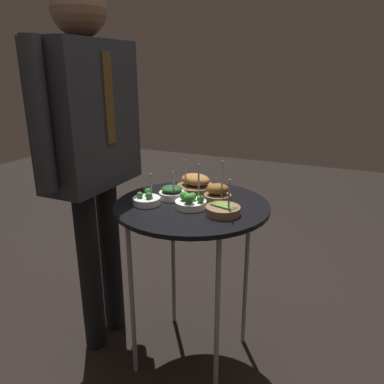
# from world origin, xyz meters

# --- Properties ---
(ground_plane) EXTENTS (8.00, 8.00, 0.00)m
(ground_plane) POSITION_xyz_m (0.00, 0.00, 0.00)
(ground_plane) COLOR black
(serving_cart) EXTENTS (0.64, 0.64, 0.77)m
(serving_cart) POSITION_xyz_m (0.00, 0.00, 0.71)
(serving_cart) COLOR black
(serving_cart) RESTS_ON ground_plane
(bowl_roast_front_center) EXTENTS (0.17, 0.17, 0.15)m
(bowl_roast_front_center) POSITION_xyz_m (0.18, 0.06, 0.80)
(bowl_roast_front_center) COLOR brown
(bowl_roast_front_center) RESTS_ON serving_cart
(bowl_broccoli_back_left) EXTENTS (0.11, 0.11, 0.12)m
(bowl_broccoli_back_left) POSITION_xyz_m (-0.08, 0.17, 0.79)
(bowl_broccoli_back_left) COLOR silver
(bowl_broccoli_back_left) RESTS_ON serving_cart
(bowl_roast_back_right) EXTENTS (0.12, 0.12, 0.18)m
(bowl_roast_back_right) POSITION_xyz_m (0.08, -0.08, 0.80)
(bowl_roast_back_right) COLOR brown
(bowl_roast_back_right) RESTS_ON serving_cart
(bowl_broccoli_front_left) EXTENTS (0.13, 0.13, 0.18)m
(bowl_broccoli_front_left) POSITION_xyz_m (-0.05, -0.01, 0.79)
(bowl_broccoli_front_left) COLOR white
(bowl_broccoli_front_left) RESTS_ON serving_cart
(bowl_asparagus_far_rim) EXTENTS (0.13, 0.13, 0.15)m
(bowl_asparagus_far_rim) POSITION_xyz_m (-0.06, -0.16, 0.79)
(bowl_asparagus_far_rim) COLOR brown
(bowl_asparagus_far_rim) RESTS_ON serving_cart
(bowl_spinach_near_rim) EXTENTS (0.11, 0.11, 0.13)m
(bowl_spinach_near_rim) POSITION_xyz_m (0.02, 0.10, 0.80)
(bowl_spinach_near_rim) COLOR silver
(bowl_spinach_near_rim) RESTS_ON serving_cart
(waiter_figure) EXTENTS (0.60, 0.23, 1.63)m
(waiter_figure) POSITION_xyz_m (-0.04, 0.46, 1.03)
(waiter_figure) COLOR black
(waiter_figure) RESTS_ON ground_plane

